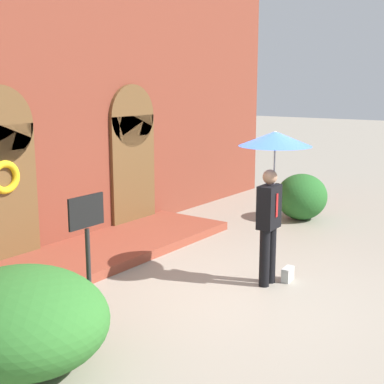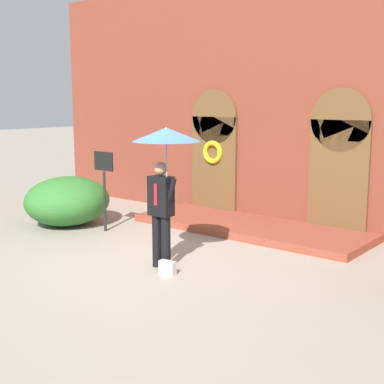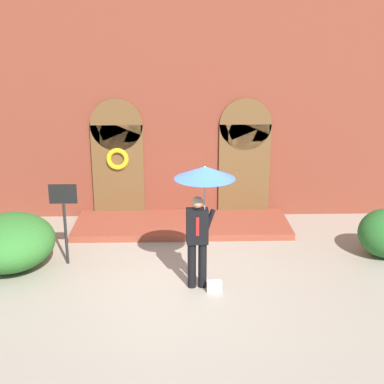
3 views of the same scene
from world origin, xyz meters
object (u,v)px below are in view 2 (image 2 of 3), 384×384
Objects in this scene: sign_post at (104,178)px; person_with_umbrella at (165,155)px; handbag at (167,267)px; shrub_left at (67,201)px.

person_with_umbrella is at bearing -22.03° from sign_post.
sign_post is (-2.97, 1.32, 1.05)m from handbag.
sign_post is 1.27m from shrub_left.
shrub_left is (-1.10, -0.14, -0.61)m from sign_post.
shrub_left is (-3.86, 0.98, -1.36)m from person_with_umbrella.
person_with_umbrella is 1.21× the size of shrub_left.
handbag is at bearing -16.16° from shrub_left.
handbag is 3.41m from sign_post.
person_with_umbrella reaches higher than sign_post.
person_with_umbrella is 1.83m from handbag.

